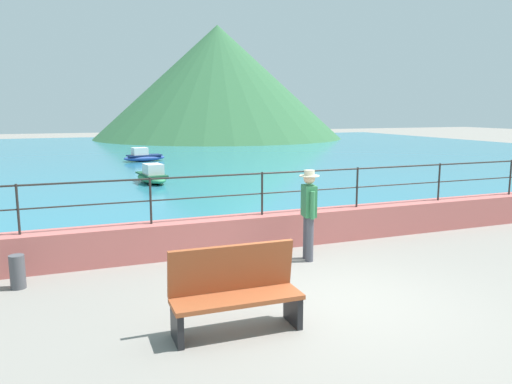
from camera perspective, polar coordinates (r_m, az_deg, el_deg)
ground_plane at (r=7.81m, az=9.71°, el=-12.22°), size 120.00×120.00×0.00m
promenade_wall at (r=10.44m, az=0.70°, el=-4.50°), size 20.00×0.56×0.70m
railing at (r=10.25m, az=0.71°, el=0.85°), size 18.44×0.04×0.90m
lake_water at (r=32.39m, az=-14.49°, el=4.12°), size 64.00×44.32×0.06m
hill_main at (r=50.87m, az=-4.40°, el=12.45°), size 24.78×24.78×11.12m
bench_main at (r=6.58m, az=-2.44°, el=-11.11°), size 1.71×0.58×1.13m
person_walking at (r=9.48m, az=6.09°, el=-2.10°), size 0.38×0.56×1.75m
bollard at (r=8.98m, az=-25.76°, el=-8.27°), size 0.24×0.24×0.56m
boat_0 at (r=19.66m, az=-11.90°, el=1.81°), size 1.20×2.40×0.76m
boat_1 at (r=28.07m, az=-12.82°, el=4.02°), size 2.42×1.28×0.76m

